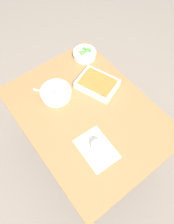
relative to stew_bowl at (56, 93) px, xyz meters
name	(u,v)px	position (x,y,z in m)	size (l,w,h in m)	color
ground_plane	(87,148)	(0.26, 0.10, -0.77)	(6.00, 6.00, 0.00)	slate
dining_table	(87,118)	(0.26, 0.10, -0.12)	(1.20, 0.90, 0.74)	olive
placemat	(97,149)	(0.53, -0.03, -0.03)	(0.28, 0.20, 0.00)	silver
stew_bowl	(56,93)	(0.00, 0.00, 0.00)	(0.24, 0.24, 0.06)	white
broccoli_bowl	(85,54)	(-0.19, 0.42, 0.00)	(0.20, 0.20, 0.07)	white
baking_dish	(97,84)	(0.13, 0.30, 0.00)	(0.36, 0.31, 0.06)	silver
drink_cup	(97,147)	(0.53, -0.03, 0.01)	(0.07, 0.07, 0.08)	#B2BCC6
spoon_by_stew	(47,92)	(-0.06, -0.05, -0.03)	(0.15, 0.12, 0.01)	silver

